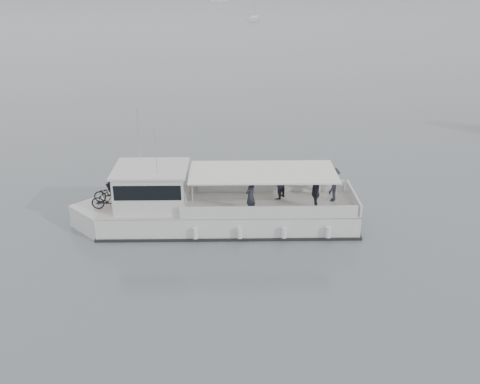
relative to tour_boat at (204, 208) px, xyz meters
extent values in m
plane|color=#535D62|center=(-1.38, 1.11, -0.87)|extent=(1400.00, 1400.00, 0.00)
cube|color=silver|center=(1.10, -0.12, -0.46)|extent=(11.35, 4.13, 1.20)
cube|color=silver|center=(-4.42, 0.47, -0.46)|extent=(2.99, 2.99, 1.20)
cube|color=beige|center=(1.10, -0.12, 0.14)|extent=(11.35, 4.13, 0.06)
cube|color=black|center=(1.10, -0.12, -0.83)|extent=(11.55, 4.26, 0.17)
cube|color=silver|center=(2.91, 1.12, 0.42)|extent=(7.37, 0.88, 0.55)
cube|color=silver|center=(2.60, -1.71, 0.42)|extent=(7.37, 0.88, 0.55)
cube|color=silver|center=(6.57, -0.71, 0.42)|extent=(0.41, 2.95, 0.55)
cube|color=silver|center=(-2.21, 0.24, 0.98)|extent=(3.21, 2.80, 1.66)
cube|color=black|center=(-3.64, 0.39, 1.12)|extent=(0.76, 2.35, 1.07)
cube|color=black|center=(-2.21, 0.24, 1.25)|extent=(3.03, 2.82, 0.65)
cube|color=silver|center=(-2.21, 0.24, 1.86)|extent=(3.41, 3.00, 0.09)
cube|color=white|center=(2.57, -0.28, 1.67)|extent=(6.55, 3.43, 0.07)
cylinder|color=silver|center=(-0.51, -1.25, 0.91)|extent=(0.06, 0.06, 1.53)
cylinder|color=silver|center=(-0.23, 1.33, 0.91)|extent=(0.06, 0.06, 1.53)
cylinder|color=silver|center=(5.38, -1.88, 0.91)|extent=(0.06, 0.06, 1.53)
cylinder|color=silver|center=(5.65, 0.69, 0.91)|extent=(0.06, 0.06, 1.53)
cylinder|color=silver|center=(-2.67, 1.12, 3.06)|extent=(0.03, 0.03, 2.40)
cylinder|color=silver|center=(-1.91, -0.45, 2.87)|extent=(0.03, 0.03, 2.03)
cylinder|color=white|center=(-0.45, -1.59, -0.41)|extent=(0.24, 0.24, 0.46)
cylinder|color=white|center=(1.39, -1.79, -0.41)|extent=(0.24, 0.24, 0.46)
cylinder|color=white|center=(3.23, -1.99, -0.41)|extent=(0.24, 0.24, 0.46)
cylinder|color=white|center=(5.06, -2.18, -0.41)|extent=(0.24, 0.24, 0.46)
imported|color=black|center=(-4.01, 0.80, 0.56)|extent=(1.64, 0.72, 0.83)
imported|color=black|center=(-4.09, 0.07, 0.58)|extent=(1.50, 0.57, 0.88)
imported|color=#23252E|center=(1.93, -1.05, 0.92)|extent=(0.65, 0.67, 1.55)
imported|color=#23252E|center=(3.38, 0.29, 0.92)|extent=(0.95, 0.95, 1.55)
imported|color=#23252E|center=(4.72, -1.07, 0.92)|extent=(0.51, 0.96, 1.55)
imported|color=#23252E|center=(5.74, -0.25, 0.92)|extent=(0.98, 1.16, 1.55)
cube|color=silver|center=(14.64, 161.21, -0.57)|extent=(5.89, 2.86, 0.75)
cube|color=silver|center=(14.64, 161.21, -0.25)|extent=(2.24, 1.93, 0.45)
cube|color=silver|center=(16.95, 98.11, -0.57)|extent=(3.09, 5.67, 0.75)
cube|color=silver|center=(16.95, 98.11, -0.25)|extent=(1.96, 2.23, 0.45)
cylinder|color=silver|center=(16.95, 98.11, 2.70)|extent=(0.08, 0.08, 5.95)
camera|label=1|loc=(-1.05, -21.45, 9.82)|focal=40.00mm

